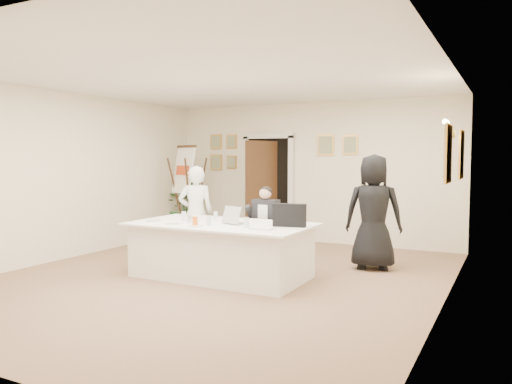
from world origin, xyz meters
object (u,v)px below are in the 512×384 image
(conference_table, at_px, (221,250))
(flip_chart, at_px, (188,198))
(steel_jug, at_px, (190,219))
(laptop, at_px, (236,214))
(standing_woman, at_px, (374,212))
(oj_glass, at_px, (195,221))
(laptop_bag, at_px, (289,215))
(standing_man, at_px, (196,214))
(potted_palm, at_px, (187,206))
(paper_stack, at_px, (262,228))
(seated_man, at_px, (265,226))

(conference_table, height_order, flip_chart, flip_chart)
(steel_jug, bearing_deg, laptop, 22.20)
(standing_woman, bearing_deg, oj_glass, 33.16)
(flip_chart, distance_m, laptop_bag, 3.96)
(standing_man, bearing_deg, conference_table, 108.70)
(potted_palm, bearing_deg, oj_glass, -53.16)
(potted_palm, distance_m, oj_glass, 4.42)
(laptop, relative_size, steel_jug, 3.19)
(laptop_bag, relative_size, paper_stack, 1.51)
(seated_man, relative_size, standing_man, 0.81)
(potted_palm, distance_m, paper_stack, 4.95)
(flip_chart, bearing_deg, laptop, -43.44)
(flip_chart, bearing_deg, potted_palm, 127.19)
(laptop, distance_m, steel_jug, 0.67)
(conference_table, relative_size, seated_man, 2.02)
(conference_table, relative_size, standing_man, 1.64)
(standing_man, xyz_separation_m, standing_woman, (2.74, 0.76, 0.09))
(oj_glass, bearing_deg, flip_chart, 126.74)
(laptop_bag, bearing_deg, paper_stack, -129.98)
(seated_man, distance_m, potted_palm, 3.74)
(conference_table, relative_size, flip_chart, 1.35)
(laptop, xyz_separation_m, laptop_bag, (0.79, 0.07, 0.02))
(seated_man, bearing_deg, potted_palm, 136.12)
(standing_woman, bearing_deg, steel_jug, 26.47)
(laptop_bag, bearing_deg, standing_woman, 49.03)
(flip_chart, bearing_deg, steel_jug, -54.39)
(laptop_bag, bearing_deg, standing_man, 150.66)
(conference_table, height_order, laptop_bag, laptop_bag)
(conference_table, bearing_deg, laptop_bag, 6.99)
(standing_man, bearing_deg, standing_woman, 162.78)
(seated_man, distance_m, standing_woman, 1.69)
(standing_man, bearing_deg, laptop, 116.18)
(seated_man, height_order, flip_chart, flip_chart)
(flip_chart, distance_m, laptop, 3.38)
(flip_chart, relative_size, standing_man, 1.22)
(flip_chart, relative_size, oj_glass, 14.71)
(flip_chart, xyz_separation_m, standing_woman, (4.04, -0.87, -0.01))
(potted_palm, height_order, laptop_bag, potted_palm)
(potted_palm, distance_m, laptop_bag, 4.86)
(oj_glass, bearing_deg, standing_woman, 44.60)
(flip_chart, bearing_deg, laptop_bag, -34.80)
(conference_table, distance_m, oj_glass, 0.63)
(laptop_bag, height_order, steel_jug, laptop_bag)
(standing_man, relative_size, laptop_bag, 3.53)
(conference_table, distance_m, laptop_bag, 1.15)
(paper_stack, relative_size, steel_jug, 2.68)
(paper_stack, bearing_deg, standing_woman, 60.68)
(potted_palm, height_order, laptop, potted_palm)
(flip_chart, xyz_separation_m, laptop_bag, (3.25, -2.26, 0.05))
(conference_table, bearing_deg, potted_palm, 131.94)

